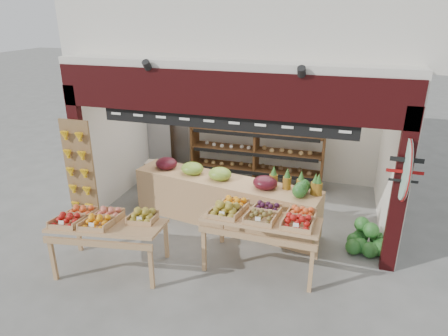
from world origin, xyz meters
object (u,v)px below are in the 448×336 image
(back_shelving, at_px, (257,134))
(display_table_right, at_px, (263,216))
(cardboard_stack, at_px, (165,179))
(mid_counter, at_px, (224,199))
(refrigerator, at_px, (166,132))
(watermelon_pile, at_px, (367,240))
(display_table_left, at_px, (103,222))

(back_shelving, distance_m, display_table_right, 3.33)
(cardboard_stack, bearing_deg, mid_counter, -31.35)
(refrigerator, bearing_deg, mid_counter, -32.70)
(refrigerator, relative_size, mid_counter, 0.55)
(refrigerator, xyz_separation_m, mid_counter, (2.18, -2.19, -0.51))
(back_shelving, xyz_separation_m, mid_counter, (-0.15, -2.06, -0.71))
(mid_counter, relative_size, display_table_right, 2.05)
(display_table_right, bearing_deg, back_shelving, 104.43)
(back_shelving, relative_size, display_table_right, 1.73)
(mid_counter, bearing_deg, watermelon_pile, -4.47)
(mid_counter, xyz_separation_m, watermelon_pile, (2.61, -0.20, -0.31))
(back_shelving, distance_m, watermelon_pile, 3.50)
(display_table_right, relative_size, watermelon_pile, 2.48)
(back_shelving, xyz_separation_m, refrigerator, (-2.33, 0.13, -0.20))
(refrigerator, distance_m, mid_counter, 3.13)
(cardboard_stack, distance_m, mid_counter, 2.06)
(display_table_left, relative_size, display_table_right, 0.99)
(back_shelving, bearing_deg, watermelon_pile, -42.65)
(mid_counter, relative_size, display_table_left, 2.07)
(back_shelving, xyz_separation_m, display_table_right, (0.82, -3.21, -0.32))
(back_shelving, height_order, watermelon_pile, back_shelving)
(refrigerator, relative_size, cardboard_stack, 1.99)
(refrigerator, distance_m, display_table_right, 4.59)
(cardboard_stack, relative_size, display_table_right, 0.56)
(watermelon_pile, bearing_deg, display_table_right, -150.19)
(cardboard_stack, xyz_separation_m, mid_counter, (1.75, -1.06, 0.25))
(display_table_left, bearing_deg, watermelon_pile, 23.06)
(back_shelving, xyz_separation_m, cardboard_stack, (-1.90, -1.00, -0.96))
(cardboard_stack, height_order, display_table_right, display_table_right)
(cardboard_stack, relative_size, display_table_left, 0.57)
(cardboard_stack, xyz_separation_m, watermelon_pile, (4.36, -1.27, -0.06))
(refrigerator, bearing_deg, cardboard_stack, -56.66)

